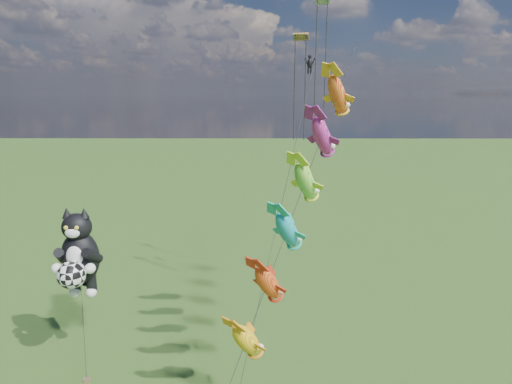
{
  "coord_description": "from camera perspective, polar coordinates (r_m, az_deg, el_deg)",
  "views": [
    {
      "loc": [
        10.39,
        -19.99,
        17.15
      ],
      "look_at": [
        10.19,
        9.32,
        10.43
      ],
      "focal_mm": 30.0,
      "sensor_mm": 36.0,
      "label": 1
    }
  ],
  "objects": [
    {
      "name": "cat_kite_rig",
      "position": [
        29.5,
        -22.64,
        -7.74
      ],
      "size": [
        2.88,
        4.31,
        10.28
      ],
      "rotation": [
        0.0,
        0.0,
        0.31
      ],
      "color": "brown",
      "rests_on": "ground"
    },
    {
      "name": "fish_windsock_rig",
      "position": [
        22.54,
        5.39,
        -1.81
      ],
      "size": [
        9.36,
        13.07,
        20.37
      ],
      "rotation": [
        0.0,
        0.0,
        -0.29
      ],
      "color": "brown",
      "rests_on": "ground"
    },
    {
      "name": "parafoil_rig",
      "position": [
        32.99,
        6.99,
        16.41
      ],
      "size": [
        7.09,
        16.49,
        24.35
      ],
      "rotation": [
        0.0,
        0.0,
        -0.29
      ],
      "color": "brown",
      "rests_on": "ground"
    }
  ]
}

